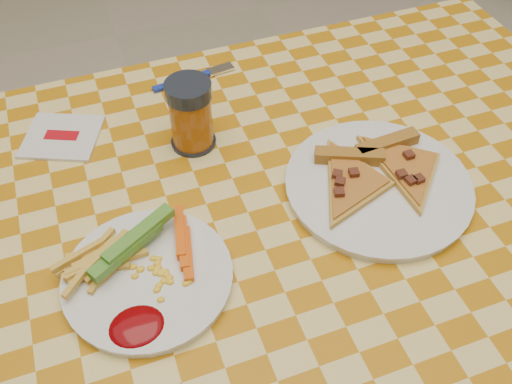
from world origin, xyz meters
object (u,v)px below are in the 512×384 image
table (256,261)px  plate_left (148,279)px  drink_glass (191,115)px  plate_right (378,186)px

table → plate_left: bearing=-169.1°
drink_glass → plate_right: bearing=-39.9°
table → drink_glass: (-0.03, 0.20, 0.13)m
plate_right → plate_left: bearing=-173.2°
plate_left → table: bearing=10.9°
table → drink_glass: 0.24m
plate_left → drink_glass: 0.27m
table → plate_right: (0.19, 0.01, 0.08)m
plate_left → drink_glass: bearing=61.5°
table → plate_right: plate_right is taller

